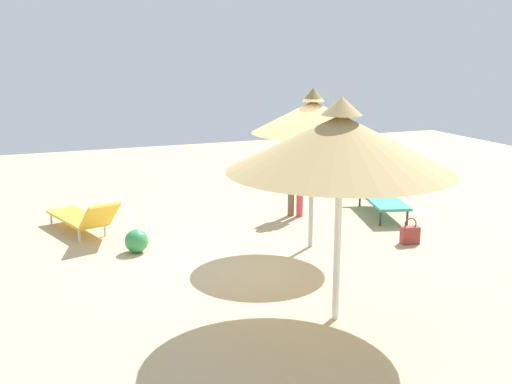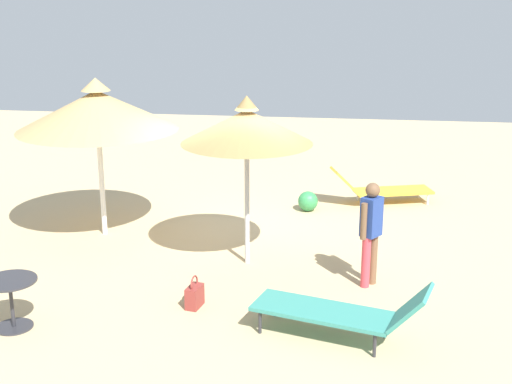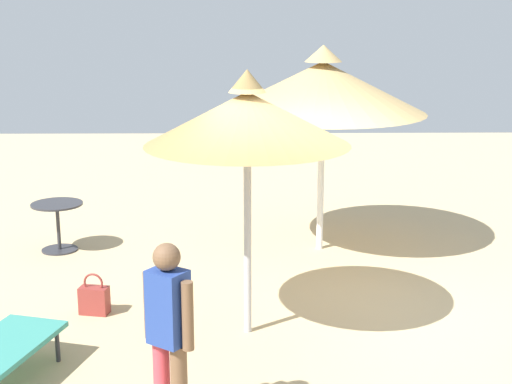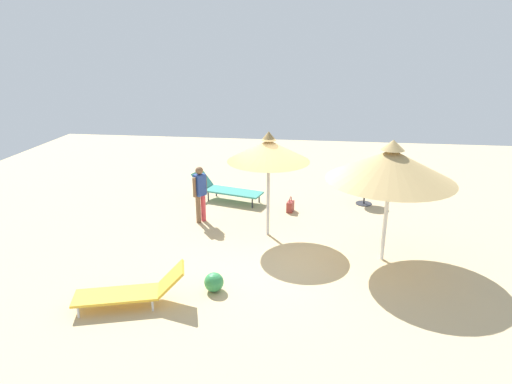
# 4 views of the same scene
# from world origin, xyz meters

# --- Properties ---
(ground) EXTENTS (24.00, 24.00, 0.10)m
(ground) POSITION_xyz_m (0.00, 0.00, -0.05)
(ground) COLOR tan
(parasol_umbrella_edge) EXTENTS (2.74, 2.74, 2.77)m
(parasol_umbrella_edge) POSITION_xyz_m (-0.22, -2.37, 2.22)
(parasol_umbrella_edge) COLOR white
(parasol_umbrella_edge) RESTS_ON ground
(parasol_umbrella_back) EXTENTS (2.01, 2.01, 2.68)m
(parasol_umbrella_back) POSITION_xyz_m (0.78, 0.34, 2.21)
(parasol_umbrella_back) COLOR #B2B2B7
(parasol_umbrella_back) RESTS_ON ground
(person_standing_front) EXTENTS (0.40, 0.34, 1.56)m
(person_standing_front) POSITION_xyz_m (1.38, 2.23, 0.88)
(person_standing_front) COLOR brown
(person_standing_front) RESTS_ON ground
(handbag) EXTENTS (0.34, 0.22, 0.46)m
(handbag) POSITION_xyz_m (2.44, -0.14, 0.17)
(handbag) COLOR maroon
(handbag) RESTS_ON ground
(side_table_round) EXTENTS (0.69, 0.69, 0.67)m
(side_table_round) POSITION_xyz_m (3.35, -2.33, 0.46)
(side_table_round) COLOR #2D2D33
(side_table_round) RESTS_ON ground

